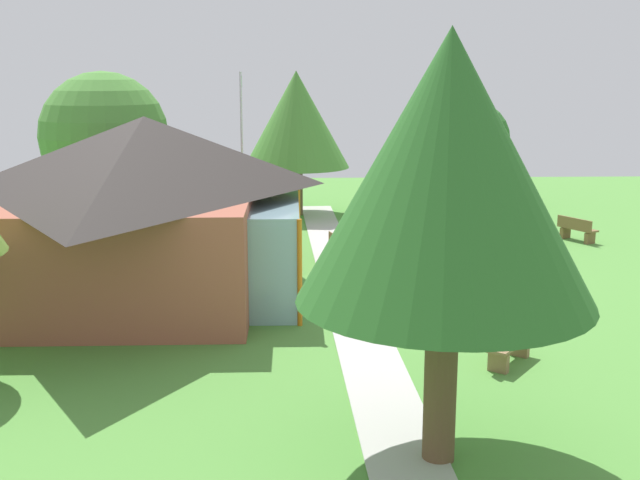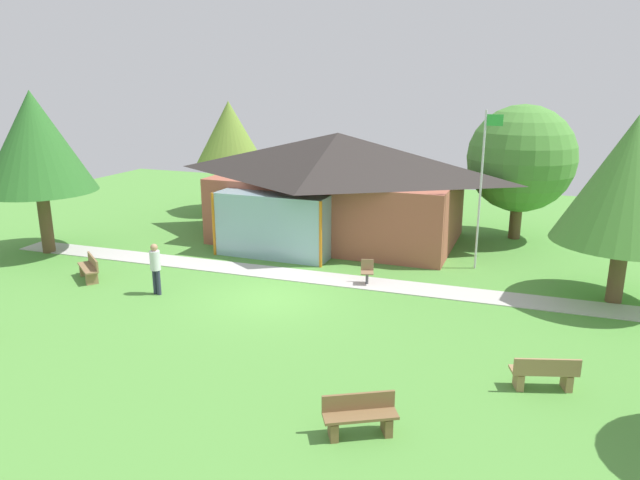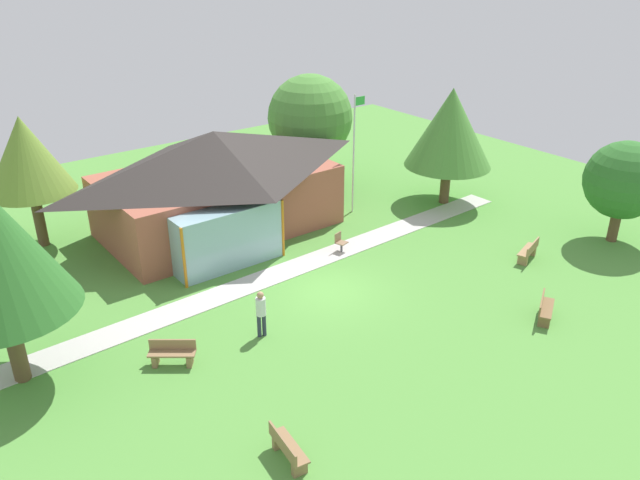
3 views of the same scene
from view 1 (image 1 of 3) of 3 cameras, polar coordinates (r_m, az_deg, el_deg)
The scene contains 13 objects.
ground_plane at distance 23.20m, azimuth 7.16°, elevation -2.73°, with size 44.00×44.00×0.00m, color #54933D.
pavilion at distance 22.25m, azimuth -11.98°, elevation 2.90°, with size 11.22×7.69×4.70m.
footpath at distance 22.95m, azimuth 1.57°, elevation -2.76°, with size 24.79×1.30×0.03m, color #BCB7B2.
flagpole at distance 28.21m, azimuth -5.65°, elevation 6.62°, with size 0.64×0.08×5.87m.
bench_lawn_far_right at distance 31.71m, azimuth 10.51°, elevation 1.92°, with size 1.56×0.88×0.84m.
bench_front_right at distance 29.33m, azimuth 18.02°, elevation 0.70°, with size 1.52×1.12×0.84m.
bench_mid_left at distance 16.80m, azimuth 13.36°, elevation -7.35°, with size 1.46×1.26×0.84m.
patio_chair_lawn_spare at distance 25.29m, azimuth 1.11°, elevation -0.42°, with size 0.54×0.54×0.86m.
visitor_strolling_lawn at distance 19.61m, azimuth 12.16°, elevation -2.58°, with size 0.34×0.34×1.74m.
tree_west_hedge at distance 11.53m, azimuth 9.19°, elevation 5.02°, with size 4.42×4.42×6.53m.
tree_far_east at distance 36.15m, azimuth 10.84°, elevation 7.10°, with size 3.42×3.42×4.60m.
tree_east_hedge at distance 32.62m, azimuth -1.72°, elevation 8.66°, with size 4.35×4.35×5.91m.
tree_behind_pavilion_right at distance 30.04m, azimuth -15.29°, elevation 7.24°, with size 4.64×4.64×5.90m.
Camera 1 is at (-22.13, 3.64, 5.91)m, focal length 44.37 mm.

